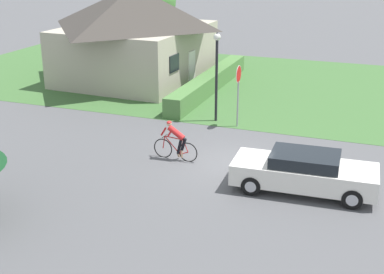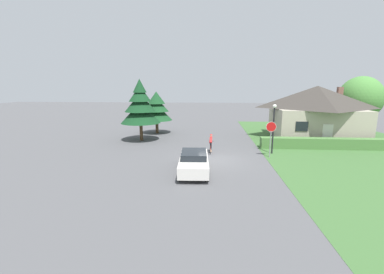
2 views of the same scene
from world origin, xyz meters
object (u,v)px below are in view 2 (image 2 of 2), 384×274
cyclist (211,144)px  sedan_left_lane (194,162)px  conifer_tall_near (140,106)px  street_lamp (274,121)px  deciduous_tree_right (360,98)px  cottage_house (316,111)px  conifer_tall_far (157,108)px  stop_sign (271,132)px

cyclist → sedan_left_lane: bearing=171.3°
sedan_left_lane → conifer_tall_near: 11.53m
cyclist → street_lamp: 5.38m
street_lamp → deciduous_tree_right: (11.41, 9.06, 1.45)m
conifer_tall_near → deciduous_tree_right: bearing=11.2°
cottage_house → deciduous_tree_right: (5.46, 2.09, 1.28)m
cottage_house → cyclist: (-10.95, -7.01, -2.12)m
street_lamp → conifer_tall_far: (-11.36, 8.64, 0.28)m
stop_sign → street_lamp: 1.41m
stop_sign → street_lamp: size_ratio=0.68×
stop_sign → street_lamp: bearing=-111.0°
cottage_house → stop_sign: 10.37m
sedan_left_lane → street_lamp: size_ratio=1.16×
stop_sign → street_lamp: (0.44, 1.15, 0.69)m
conifer_tall_near → stop_sign: bearing=-25.5°
cyclist → stop_sign: stop_sign is taller
sedan_left_lane → street_lamp: (6.08, 5.04, 2.00)m
cyclist → conifer_tall_near: bearing=61.3°
sedan_left_lane → stop_sign: size_ratio=1.71×
sedan_left_lane → street_lamp: 8.15m
cyclist → conifer_tall_far: size_ratio=0.37×
conifer_tall_near → sedan_left_lane: bearing=-57.5°
conifer_tall_near → deciduous_tree_right: (23.49, 4.66, 0.65)m
sedan_left_lane → conifer_tall_near: conifer_tall_near is taller
sedan_left_lane → deciduous_tree_right: size_ratio=0.73×
cottage_house → cyclist: cottage_house is taller
stop_sign → conifer_tall_near: (-11.65, 5.55, 1.49)m
deciduous_tree_right → cyclist: bearing=-151.0°
deciduous_tree_right → conifer_tall_far: bearing=-178.9°
sedan_left_lane → deciduous_tree_right: 22.73m
cottage_house → street_lamp: cottage_house is taller
cottage_house → conifer_tall_near: size_ratio=1.51×
conifer_tall_near → street_lamp: bearing=-20.0°
conifer_tall_far → cyclist: bearing=-53.8°
sedan_left_lane → stop_sign: (5.64, 3.88, 1.31)m
cottage_house → conifer_tall_far: size_ratio=1.92×
sedan_left_lane → conifer_tall_far: conifer_tall_far is taller
cyclist → deciduous_tree_right: 19.08m
conifer_tall_far → deciduous_tree_right: 22.79m
sedan_left_lane → stop_sign: 6.98m
sedan_left_lane → conifer_tall_near: bearing=29.7°
cottage_house → sedan_left_lane: 17.13m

